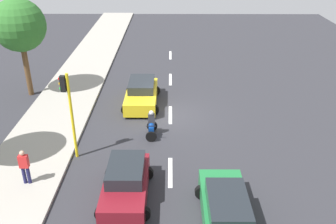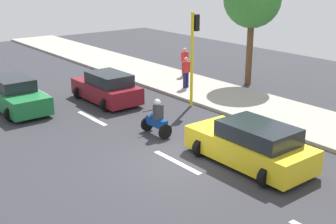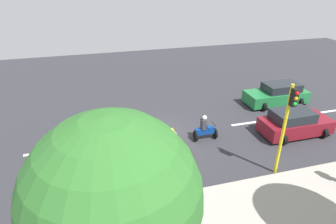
{
  "view_description": "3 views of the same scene",
  "coord_description": "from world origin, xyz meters",
  "px_view_note": "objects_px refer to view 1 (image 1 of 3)",
  "views": [
    {
      "loc": [
        0.02,
        20.43,
        10.45
      ],
      "look_at": [
        0.13,
        1.77,
        1.09
      ],
      "focal_mm": 39.43,
      "sensor_mm": 36.0,
      "label": 1
    },
    {
      "loc": [
        -9.04,
        -10.92,
        6.48
      ],
      "look_at": [
        0.57,
        1.21,
        1.42
      ],
      "focal_mm": 47.66,
      "sensor_mm": 36.0,
      "label": 2
    },
    {
      "loc": [
        13.97,
        -3.24,
        8.68
      ],
      "look_at": [
        0.42,
        0.56,
        1.71
      ],
      "focal_mm": 30.58,
      "sensor_mm": 36.0,
      "label": 3
    }
  ],
  "objects_px": {
    "motorcycle": "(152,126)",
    "car_maroon": "(126,183)",
    "car_yellow_cab": "(142,94)",
    "traffic_light_corner": "(68,105)",
    "pedestrian_by_tree": "(25,166)",
    "street_tree_north": "(19,26)",
    "car_green": "(226,210)"
  },
  "relations": [
    {
      "from": "motorcycle",
      "to": "traffic_light_corner",
      "type": "relative_size",
      "value": 0.34
    },
    {
      "from": "car_green",
      "to": "traffic_light_corner",
      "type": "distance_m",
      "value": 8.74
    },
    {
      "from": "car_yellow_cab",
      "to": "traffic_light_corner",
      "type": "bearing_deg",
      "value": 64.98
    },
    {
      "from": "car_yellow_cab",
      "to": "car_maroon",
      "type": "distance_m",
      "value": 9.46
    },
    {
      "from": "car_green",
      "to": "car_yellow_cab",
      "type": "bearing_deg",
      "value": -69.97
    },
    {
      "from": "motorcycle",
      "to": "street_tree_north",
      "type": "relative_size",
      "value": 0.23
    },
    {
      "from": "car_yellow_cab",
      "to": "car_green",
      "type": "xyz_separation_m",
      "value": [
        -4.04,
        11.08,
        -0.0
      ]
    },
    {
      "from": "car_green",
      "to": "street_tree_north",
      "type": "xyz_separation_m",
      "value": [
        11.88,
        -12.54,
        4.1
      ]
    },
    {
      "from": "pedestrian_by_tree",
      "to": "traffic_light_corner",
      "type": "distance_m",
      "value": 3.4
    },
    {
      "from": "motorcycle",
      "to": "street_tree_north",
      "type": "distance_m",
      "value": 11.18
    },
    {
      "from": "car_maroon",
      "to": "street_tree_north",
      "type": "xyz_separation_m",
      "value": [
        7.84,
        -10.92,
        4.1
      ]
    },
    {
      "from": "car_green",
      "to": "traffic_light_corner",
      "type": "height_order",
      "value": "traffic_light_corner"
    },
    {
      "from": "motorcycle",
      "to": "pedestrian_by_tree",
      "type": "height_order",
      "value": "pedestrian_by_tree"
    },
    {
      "from": "motorcycle",
      "to": "car_maroon",
      "type": "bearing_deg",
      "value": 80.81
    },
    {
      "from": "car_maroon",
      "to": "pedestrian_by_tree",
      "type": "xyz_separation_m",
      "value": [
        4.53,
        -0.76,
        0.35
      ]
    },
    {
      "from": "car_maroon",
      "to": "street_tree_north",
      "type": "height_order",
      "value": "street_tree_north"
    },
    {
      "from": "car_maroon",
      "to": "traffic_light_corner",
      "type": "xyz_separation_m",
      "value": [
        2.96,
        -3.12,
        2.22
      ]
    },
    {
      "from": "car_green",
      "to": "motorcycle",
      "type": "xyz_separation_m",
      "value": [
        3.2,
        -6.86,
        -0.07
      ]
    },
    {
      "from": "pedestrian_by_tree",
      "to": "traffic_light_corner",
      "type": "relative_size",
      "value": 0.38
    },
    {
      "from": "car_maroon",
      "to": "car_green",
      "type": "relative_size",
      "value": 0.92
    },
    {
      "from": "car_green",
      "to": "car_maroon",
      "type": "bearing_deg",
      "value": -21.82
    },
    {
      "from": "car_maroon",
      "to": "car_green",
      "type": "bearing_deg",
      "value": 158.18
    },
    {
      "from": "car_yellow_cab",
      "to": "street_tree_north",
      "type": "height_order",
      "value": "street_tree_north"
    },
    {
      "from": "traffic_light_corner",
      "to": "pedestrian_by_tree",
      "type": "bearing_deg",
      "value": 56.3
    },
    {
      "from": "car_maroon",
      "to": "motorcycle",
      "type": "bearing_deg",
      "value": -99.19
    },
    {
      "from": "pedestrian_by_tree",
      "to": "car_green",
      "type": "bearing_deg",
      "value": 164.53
    },
    {
      "from": "car_maroon",
      "to": "car_green",
      "type": "xyz_separation_m",
      "value": [
        -4.04,
        1.62,
        0.0
      ]
    },
    {
      "from": "motorcycle",
      "to": "pedestrian_by_tree",
      "type": "bearing_deg",
      "value": 39.81
    },
    {
      "from": "car_yellow_cab",
      "to": "pedestrian_by_tree",
      "type": "bearing_deg",
      "value": 62.47
    },
    {
      "from": "car_green",
      "to": "pedestrian_by_tree",
      "type": "bearing_deg",
      "value": -15.47
    },
    {
      "from": "traffic_light_corner",
      "to": "street_tree_north",
      "type": "relative_size",
      "value": 0.69
    },
    {
      "from": "pedestrian_by_tree",
      "to": "car_yellow_cab",
      "type": "bearing_deg",
      "value": -117.53
    }
  ]
}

